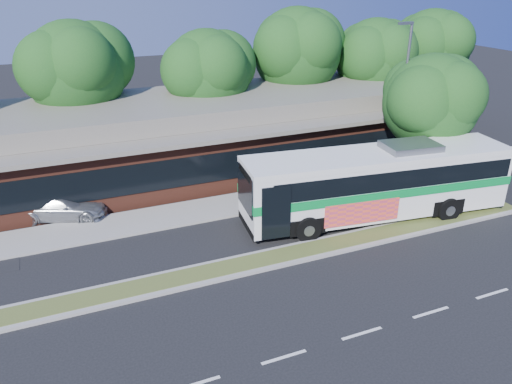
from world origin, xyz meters
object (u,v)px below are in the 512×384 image
transit_bus (378,178)px  sidewalk_tree (435,99)px  sedan (61,207)px  lamp_post (402,100)px

transit_bus → sidewalk_tree: (5.71, 3.04, 2.80)m
sedan → sidewalk_tree: (20.39, -2.96, 4.26)m
sedan → sidewalk_tree: 21.04m
lamp_post → transit_bus: 5.99m
transit_bus → sedan: (-14.68, 5.99, -1.47)m
lamp_post → sedan: bearing=172.7°
lamp_post → transit_bus: (-3.88, -3.61, -2.79)m
sedan → lamp_post: bearing=-77.5°
transit_bus → lamp_post: bearing=49.7°
transit_bus → sidewalk_tree: size_ratio=1.84×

